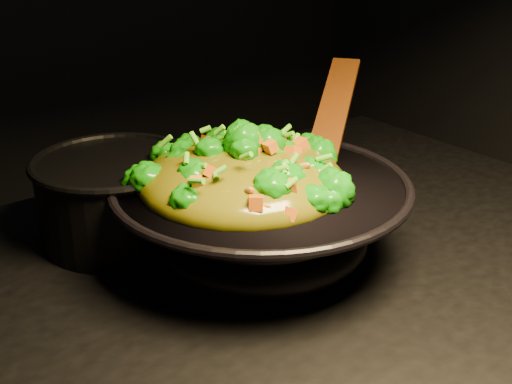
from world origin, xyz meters
TOP-DOWN VIEW (x-y plane):
  - wok at (0.03, 0.08)m, footprint 0.42×0.42m
  - stir_fry at (0.01, 0.09)m, footprint 0.34×0.34m
  - spatula at (0.20, 0.13)m, footprint 0.24×0.20m
  - back_pot at (-0.09, 0.24)m, footprint 0.26×0.26m

SIDE VIEW (x-z plane):
  - wok at x=0.03m, z-range 0.90..1.00m
  - back_pot at x=-0.09m, z-range 0.90..1.02m
  - stir_fry at x=0.01m, z-range 1.00..1.09m
  - spatula at x=0.20m, z-range 0.99..1.11m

